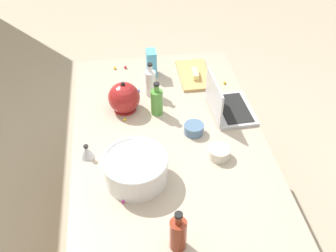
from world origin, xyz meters
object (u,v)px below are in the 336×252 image
bottle_vinegar (150,82)px  cutting_board (194,75)px  laptop (226,105)px  ramekin_small (219,153)px  kettle (124,98)px  candy_bag (151,63)px  mixing_bowl_large (135,168)px  ramekin_medium (194,129)px  kitchen_timer (87,152)px  bottle_soy (178,234)px  butter_stick_left (195,74)px  bottle_olive (157,101)px

bottle_vinegar → cutting_board: bottle_vinegar is taller
laptop → ramekin_small: laptop is taller
kettle → candy_bag: 0.39m
mixing_bowl_large → bottle_vinegar: bottle_vinegar is taller
ramekin_medium → kitchen_timer: (-0.11, 0.56, 0.01)m
ramekin_small → candy_bag: size_ratio=0.64×
ramekin_small → ramekin_medium: ramekin_small is taller
mixing_bowl_large → candy_bag: 0.89m
bottle_soy → cutting_board: (1.21, -0.30, -0.07)m
bottle_soy → candy_bag: size_ratio=1.23×
kitchen_timer → candy_bag: candy_bag is taller
kettle → cutting_board: size_ratio=0.63×
butter_stick_left → ramekin_small: size_ratio=1.00×
mixing_bowl_large → kettle: bearing=2.3°
bottle_olive → laptop: bearing=-96.7°
ramekin_medium → candy_bag: bearing=15.2°
bottle_olive → butter_stick_left: size_ratio=1.85×
kettle → candy_bag: kettle is taller
bottle_vinegar → kitchen_timer: 0.61m
cutting_board → kitchen_timer: bearing=133.9°
bottle_vinegar → bottle_olive: bearing=-175.0°
bottle_vinegar → candy_bag: bearing=-7.8°
cutting_board → ramekin_small: (-0.73, 0.01, 0.02)m
ramekin_medium → bottle_olive: bearing=41.7°
ramekin_small → butter_stick_left: bearing=-1.0°
bottle_vinegar → butter_stick_left: 0.33m
butter_stick_left → mixing_bowl_large: bearing=151.2°
kettle → bottle_vinegar: bearing=-53.2°
kettle → butter_stick_left: kettle is taller
candy_bag → kitchen_timer: bearing=150.1°
bottle_soy → ramekin_medium: 0.70m
cutting_board → ramekin_medium: ramekin_medium is taller
cutting_board → candy_bag: (0.06, 0.27, 0.08)m
cutting_board → kettle: bearing=121.4°
ramekin_small → bottle_soy: bearing=149.0°
bottle_vinegar → butter_stick_left: bearing=-66.0°
laptop → kettle: laptop is taller
laptop → kettle: bearing=79.4°
bottle_soy → kitchen_timer: size_ratio=2.72×
bottle_olive → ramekin_small: bearing=-145.9°
bottle_vinegar → ramekin_small: size_ratio=1.97×
mixing_bowl_large → ramekin_medium: mixing_bowl_large is taller
bottle_olive → ramekin_medium: bottle_olive is taller
kettle → mixing_bowl_large: bearing=-177.7°
bottle_soy → candy_bag: 1.26m
candy_bag → bottle_olive: bearing=178.1°
cutting_board → candy_bag: candy_bag is taller
bottle_soy → cutting_board: bearing=-13.9°
bottle_olive → butter_stick_left: bearing=-41.7°
bottle_olive → bottle_vinegar: bearing=5.0°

